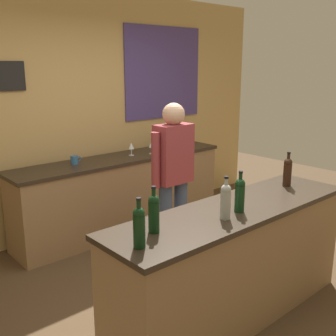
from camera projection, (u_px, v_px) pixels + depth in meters
name	position (u px, v px, depth m)	size (l,w,h in m)	color
ground_plane	(196.00, 295.00, 3.57)	(10.00, 10.00, 0.00)	#4C3823
back_wall	(75.00, 113.00, 4.72)	(6.00, 0.09, 2.80)	tan
bar_counter	(233.00, 263.00, 3.17)	(2.21, 0.60, 0.92)	olive
side_counter	(123.00, 193.00, 4.92)	(2.73, 0.56, 0.90)	olive
bartender	(173.00, 175.00, 3.90)	(0.52, 0.21, 1.62)	#384766
wine_bottle_a	(139.00, 226.00, 2.35)	(0.07, 0.07, 0.31)	black
wine_bottle_b	(154.00, 212.00, 2.57)	(0.07, 0.07, 0.31)	black
wine_bottle_c	(226.00, 200.00, 2.80)	(0.07, 0.07, 0.31)	#999E99
wine_bottle_d	(240.00, 194.00, 2.93)	(0.07, 0.07, 0.31)	black
wine_bottle_e	(288.00, 171.00, 3.56)	(0.07, 0.07, 0.31)	black
wine_glass_a	(131.00, 146.00, 4.86)	(0.07, 0.07, 0.16)	silver
wine_glass_b	(151.00, 145.00, 4.95)	(0.07, 0.07, 0.16)	silver
wine_glass_c	(159.00, 142.00, 5.16)	(0.07, 0.07, 0.16)	silver
coffee_mug	(75.00, 160.00, 4.45)	(0.12, 0.08, 0.09)	#336699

